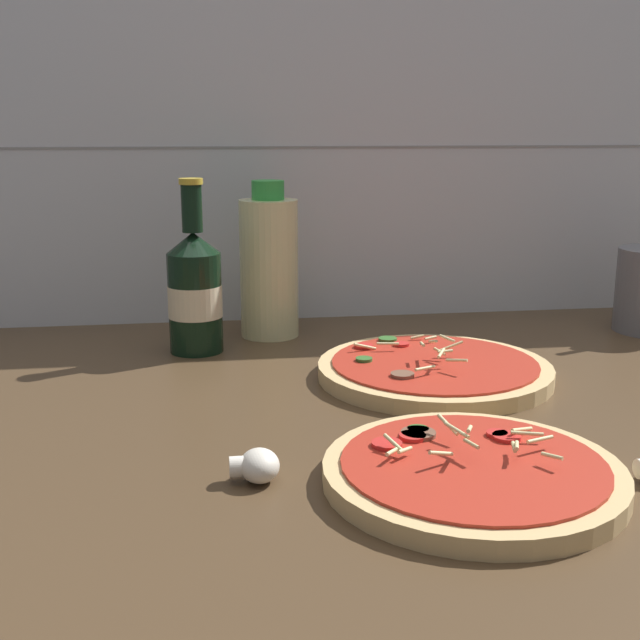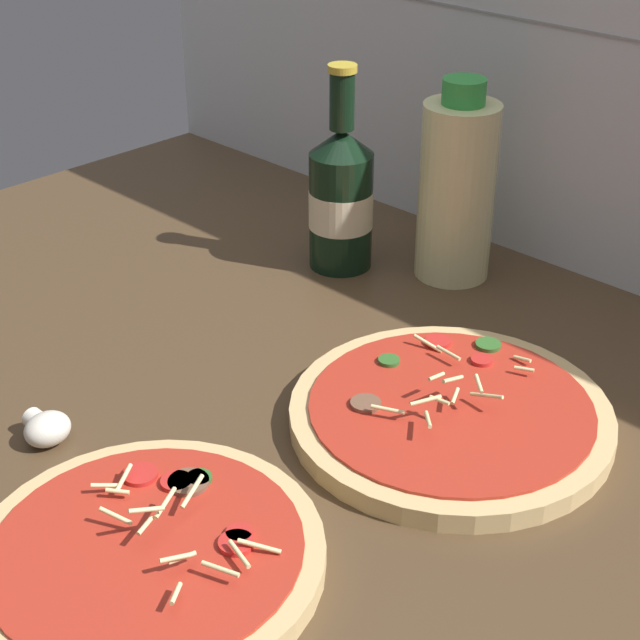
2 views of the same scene
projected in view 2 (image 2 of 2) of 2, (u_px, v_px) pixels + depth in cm
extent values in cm
cube|color=#4C3823|center=(377.00, 492.00, 82.42)|extent=(160.00, 90.00, 2.50)
cylinder|color=tan|center=(148.00, 557.00, 72.67)|extent=(26.54, 26.54, 1.79)
cylinder|color=#B22D1E|center=(147.00, 546.00, 72.16)|extent=(23.36, 23.36, 0.30)
cylinder|color=brown|center=(188.00, 482.00, 78.02)|extent=(3.34, 3.34, 0.40)
cylinder|color=red|center=(236.00, 543.00, 71.95)|extent=(2.69, 2.69, 0.40)
cylinder|color=red|center=(239.00, 533.00, 72.85)|extent=(2.03, 2.03, 0.40)
cylinder|color=red|center=(140.00, 475.00, 78.85)|extent=(2.84, 2.84, 0.40)
cylinder|color=red|center=(176.00, 482.00, 78.06)|extent=(2.57, 2.57, 0.40)
cylinder|color=#336628|center=(199.00, 478.00, 78.46)|extent=(2.11, 2.11, 0.40)
cylinder|color=beige|center=(118.00, 491.00, 76.23)|extent=(1.66, 1.48, 0.52)
cylinder|color=beige|center=(192.00, 491.00, 75.01)|extent=(1.35, 3.08, 1.23)
cylinder|color=beige|center=(105.00, 485.00, 76.77)|extent=(1.66, 2.03, 0.64)
cylinder|color=beige|center=(124.00, 477.00, 77.31)|extent=(1.49, 2.47, 1.05)
cylinder|color=beige|center=(220.00, 569.00, 68.41)|extent=(2.89, 1.35, 0.41)
cylinder|color=beige|center=(175.00, 558.00, 68.96)|extent=(1.18, 2.21, 0.59)
cylinder|color=beige|center=(146.00, 510.00, 71.19)|extent=(1.39, 2.60, 0.89)
cylinder|color=beige|center=(239.00, 554.00, 70.02)|extent=(2.97, 1.11, 0.42)
cylinder|color=beige|center=(165.00, 503.00, 73.16)|extent=(1.65, 3.03, 0.70)
cylinder|color=beige|center=(116.00, 516.00, 73.16)|extent=(2.59, 1.46, 1.07)
cylinder|color=beige|center=(176.00, 594.00, 66.47)|extent=(1.45, 1.87, 0.52)
cylinder|color=beige|center=(182.00, 558.00, 69.52)|extent=(0.93, 2.11, 0.41)
cylinder|color=beige|center=(145.00, 526.00, 71.52)|extent=(1.00, 1.87, 0.42)
cylinder|color=beige|center=(259.00, 546.00, 71.14)|extent=(2.91, 2.16, 0.99)
cylinder|color=tan|center=(450.00, 416.00, 88.16)|extent=(29.09, 29.09, 1.90)
cylinder|color=#B22D1E|center=(451.00, 406.00, 87.62)|extent=(25.60, 25.60, 0.30)
cylinder|color=red|center=(482.00, 360.00, 93.68)|extent=(2.09, 2.09, 0.40)
cylinder|color=red|center=(438.00, 342.00, 96.69)|extent=(2.53, 2.53, 0.40)
cylinder|color=#336628|center=(389.00, 361.00, 93.63)|extent=(2.08, 2.08, 0.40)
cylinder|color=#336628|center=(488.00, 345.00, 96.16)|extent=(2.52, 2.52, 0.40)
cylinder|color=brown|center=(366.00, 404.00, 87.38)|extent=(2.78, 2.78, 0.40)
cylinder|color=beige|center=(522.00, 359.00, 93.48)|extent=(1.87, 0.40, 0.65)
cylinder|color=beige|center=(487.00, 396.00, 86.41)|extent=(3.33, 0.51, 1.42)
cylinder|color=beige|center=(479.00, 384.00, 85.88)|extent=(1.86, 1.57, 0.88)
cylinder|color=beige|center=(453.00, 379.00, 86.57)|extent=(0.39, 2.92, 1.19)
cylinder|color=beige|center=(436.00, 376.00, 87.28)|extent=(0.55, 1.92, 0.51)
cylinder|color=beige|center=(524.00, 369.00, 91.41)|extent=(1.86, 1.00, 0.47)
cylinder|color=beige|center=(428.00, 343.00, 95.69)|extent=(3.15, 1.01, 1.24)
cylinder|color=beige|center=(436.00, 398.00, 84.93)|extent=(1.93, 0.63, 0.40)
cylinder|color=beige|center=(388.00, 409.00, 85.34)|extent=(2.82, 1.67, 0.44)
cylinder|color=beige|center=(448.00, 353.00, 93.40)|extent=(2.91, 0.59, 0.44)
cylinder|color=beige|center=(426.00, 400.00, 84.52)|extent=(1.71, 2.69, 0.62)
cylinder|color=beige|center=(428.00, 419.00, 82.96)|extent=(2.23, 2.22, 0.79)
cylinder|color=beige|center=(453.00, 395.00, 86.55)|extent=(1.17, 2.03, 0.66)
cylinder|color=black|center=(341.00, 211.00, 113.48)|extent=(7.40, 7.40, 13.84)
cone|color=black|center=(342.00, 142.00, 109.33)|extent=(7.40, 7.40, 2.88)
cylinder|color=black|center=(342.00, 101.00, 107.02)|extent=(2.81, 2.81, 6.40)
cylinder|color=gold|center=(342.00, 68.00, 105.23)|extent=(3.23, 3.23, 0.80)
cylinder|color=beige|center=(341.00, 208.00, 113.34)|extent=(7.48, 7.48, 4.43)
cylinder|color=beige|center=(457.00, 192.00, 109.89)|extent=(8.63, 8.63, 20.29)
cylinder|color=green|center=(464.00, 91.00, 104.16)|extent=(4.75, 4.75, 2.77)
cylinder|color=white|center=(37.00, 421.00, 86.61)|extent=(1.90, 1.90, 1.90)
ellipsoid|color=silver|center=(48.00, 429.00, 85.59)|extent=(3.59, 4.22, 2.95)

